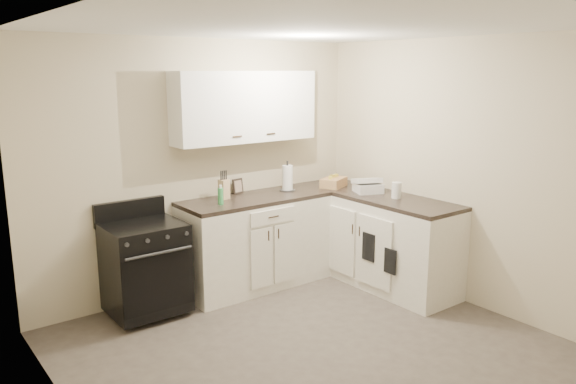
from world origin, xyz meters
TOP-DOWN VIEW (x-y plane):
  - floor at (0.00, 0.00)m, footprint 3.60×3.60m
  - ceiling at (0.00, 0.00)m, footprint 3.60×3.60m
  - wall_back at (0.00, 1.80)m, footprint 3.60×0.00m
  - wall_right at (1.80, 0.00)m, footprint 0.00×3.60m
  - wall_left at (-1.80, 0.00)m, footprint 0.00×3.60m
  - wall_front at (0.00, -1.80)m, footprint 3.60×0.00m
  - base_cabinets_back at (0.43, 1.50)m, footprint 1.55×0.60m
  - base_cabinets_right at (1.50, 0.85)m, footprint 0.60×1.90m
  - countertop_back at (0.43, 1.50)m, footprint 1.55×0.60m
  - countertop_right at (1.50, 0.85)m, footprint 0.60×1.90m
  - upper_cabinets at (0.43, 1.65)m, footprint 1.55×0.30m
  - stove at (-0.78, 1.48)m, footprint 0.67×0.57m
  - knife_block at (0.13, 1.61)m, footprint 0.11×0.10m
  - paper_towel at (0.88, 1.55)m, footprint 0.14×0.14m
  - soap_bottle at (-0.01, 1.43)m, footprint 0.07×0.07m
  - picture_frame at (0.38, 1.74)m, footprint 0.13×0.06m
  - wicker_basket at (1.40, 1.39)m, footprint 0.36×0.31m
  - countertop_grill at (1.49, 0.96)m, footprint 0.34×0.33m
  - glass_jar at (1.53, 0.60)m, footprint 0.11×0.11m
  - oven_mitt_near at (1.18, 0.33)m, footprint 0.02×0.14m
  - oven_mitt_far at (1.18, 0.62)m, footprint 0.02×0.16m

SIDE VIEW (x-z plane):
  - floor at x=0.00m, z-range 0.00..0.00m
  - oven_mitt_near at x=1.18m, z-range 0.30..0.54m
  - base_cabinets_back at x=0.43m, z-range 0.00..0.90m
  - base_cabinets_right at x=1.50m, z-range 0.00..0.90m
  - stove at x=-0.78m, z-range 0.06..0.86m
  - oven_mitt_far at x=1.18m, z-range 0.35..0.63m
  - countertop_back at x=0.43m, z-range 0.90..0.94m
  - countertop_right at x=1.50m, z-range 0.90..0.94m
  - countertop_grill at x=1.49m, z-range 0.94..1.04m
  - wicker_basket at x=1.40m, z-range 0.94..1.04m
  - picture_frame at x=0.38m, z-range 0.94..1.10m
  - soap_bottle at x=-0.01m, z-range 0.94..1.10m
  - glass_jar at x=1.53m, z-range 0.94..1.10m
  - knife_block at x=0.13m, z-range 0.94..1.14m
  - paper_towel at x=0.88m, z-range 0.94..1.21m
  - wall_back at x=0.00m, z-range -0.55..3.05m
  - wall_right at x=1.80m, z-range -0.55..3.05m
  - wall_left at x=-1.80m, z-range -0.55..3.05m
  - wall_front at x=0.00m, z-range -0.55..3.05m
  - upper_cabinets at x=0.43m, z-range 1.49..2.19m
  - ceiling at x=0.00m, z-range 2.50..2.50m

